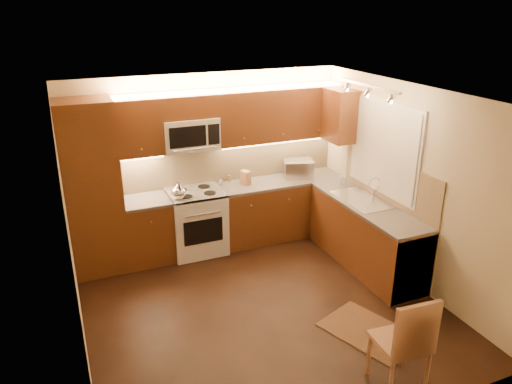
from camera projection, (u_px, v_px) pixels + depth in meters
name	position (u px, v px, depth m)	size (l,w,h in m)	color
floor	(262.00, 307.00, 5.84)	(4.00, 4.00, 0.01)	black
ceiling	(263.00, 97.00, 4.93)	(4.00, 4.00, 0.01)	beige
wall_back	(208.00, 160.00, 7.10)	(4.00, 0.01, 2.50)	beige
wall_front	(369.00, 308.00, 3.67)	(4.00, 0.01, 2.50)	beige
wall_left	(71.00, 243.00, 4.66)	(0.01, 4.00, 2.50)	beige
wall_right	(410.00, 186.00, 6.11)	(0.01, 4.00, 2.50)	beige
pantry	(92.00, 189.00, 6.29)	(0.70, 0.60, 2.30)	#4D2810
base_cab_back_left	(148.00, 231.00, 6.79)	(0.62, 0.60, 0.86)	#4D2810
counter_back_left	(146.00, 201.00, 6.62)	(0.62, 0.60, 0.04)	#3A3735
base_cab_back_right	(280.00, 209.00, 7.52)	(1.92, 0.60, 0.86)	#4D2810
counter_back_right	(281.00, 181.00, 7.36)	(1.92, 0.60, 0.04)	#3A3735
base_cab_right	(365.00, 236.00, 6.64)	(0.60, 2.00, 0.86)	#4D2810
counter_right	(368.00, 205.00, 6.48)	(0.60, 2.00, 0.04)	#3A3735
dishwasher	(398.00, 259.00, 6.04)	(0.58, 0.60, 0.84)	silver
backsplash_back	(231.00, 161.00, 7.24)	(3.30, 0.02, 0.60)	tan
backsplash_right	(389.00, 180.00, 6.47)	(0.02, 2.00, 0.60)	tan
upper_cab_back_left	(138.00, 127.00, 6.37)	(0.62, 0.35, 0.75)	#4D2810
upper_cab_back_right	(279.00, 114.00, 7.10)	(1.92, 0.35, 0.75)	#4D2810
upper_cab_bridge	(188.00, 106.00, 6.54)	(0.76, 0.35, 0.31)	#4D2810
upper_cab_right_corner	(341.00, 115.00, 7.02)	(0.35, 0.50, 0.75)	#4D2810
stove	(197.00, 222.00, 7.00)	(0.76, 0.65, 0.92)	silver
microwave	(190.00, 134.00, 6.66)	(0.76, 0.38, 0.44)	silver
window_frame	(384.00, 148.00, 6.45)	(0.03, 1.44, 1.24)	silver
window_blinds	(383.00, 148.00, 6.44)	(0.02, 1.36, 1.16)	silver
sink	(362.00, 195.00, 6.57)	(0.52, 0.86, 0.15)	silver
faucet	(374.00, 188.00, 6.61)	(0.20, 0.04, 0.30)	silver
track_light_bar	(369.00, 86.00, 5.85)	(0.04, 1.20, 0.03)	silver
kettle	(179.00, 190.00, 6.55)	(0.21, 0.21, 0.24)	silver
toaster_oven	(298.00, 169.00, 7.44)	(0.44, 0.33, 0.26)	silver
knife_block	(246.00, 178.00, 7.14)	(0.09, 0.15, 0.20)	#8F5F40
spice_jar_a	(246.00, 178.00, 7.28)	(0.05, 0.05, 0.10)	silver
spice_jar_b	(245.00, 179.00, 7.25)	(0.04, 0.04, 0.10)	brown
spice_jar_c	(221.00, 182.00, 7.12)	(0.05, 0.05, 0.10)	silver
spice_jar_d	(229.00, 178.00, 7.27)	(0.04, 0.04, 0.09)	olive
soap_bottle	(342.00, 178.00, 7.18)	(0.08, 0.08, 0.17)	white
rug	(369.00, 332.00, 5.38)	(0.66, 0.99, 0.01)	black
dining_chair	(400.00, 339.00, 4.49)	(0.45, 0.45, 1.01)	#8F5F40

